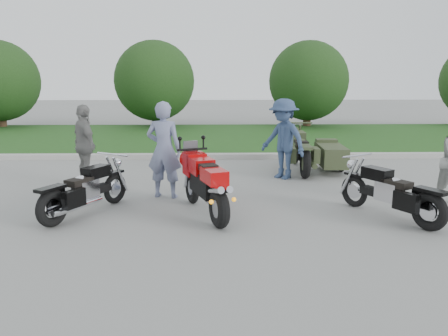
{
  "coord_description": "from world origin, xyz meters",
  "views": [
    {
      "loc": [
        -0.29,
        -6.68,
        2.37
      ],
      "look_at": [
        -0.13,
        0.81,
        0.8
      ],
      "focal_mm": 35.0,
      "sensor_mm": 36.0,
      "label": 1
    }
  ],
  "objects_px": {
    "cruiser_right": "(394,195)",
    "person_back": "(85,145)",
    "person_stripe": "(164,150)",
    "cruiser_sidecar": "(318,154)",
    "person_denim": "(283,139)",
    "sportbike_red": "(205,182)",
    "cruiser_left": "(82,192)"
  },
  "relations": [
    {
      "from": "cruiser_right",
      "to": "person_back",
      "type": "height_order",
      "value": "person_back"
    },
    {
      "from": "person_stripe",
      "to": "cruiser_sidecar",
      "type": "bearing_deg",
      "value": -136.65
    },
    {
      "from": "cruiser_right",
      "to": "person_back",
      "type": "bearing_deg",
      "value": 126.35
    },
    {
      "from": "person_denim",
      "to": "cruiser_sidecar",
      "type": "bearing_deg",
      "value": 81.75
    },
    {
      "from": "cruiser_sidecar",
      "to": "person_denim",
      "type": "bearing_deg",
      "value": -142.67
    },
    {
      "from": "cruiser_sidecar",
      "to": "person_stripe",
      "type": "xyz_separation_m",
      "value": [
        -3.62,
        -2.3,
        0.5
      ]
    },
    {
      "from": "sportbike_red",
      "to": "person_back",
      "type": "xyz_separation_m",
      "value": [
        -2.7,
        2.3,
        0.3
      ]
    },
    {
      "from": "person_stripe",
      "to": "person_back",
      "type": "distance_m",
      "value": 2.16
    },
    {
      "from": "cruiser_left",
      "to": "person_stripe",
      "type": "relative_size",
      "value": 1.0
    },
    {
      "from": "sportbike_red",
      "to": "cruiser_right",
      "type": "distance_m",
      "value": 3.2
    },
    {
      "from": "person_stripe",
      "to": "person_denim",
      "type": "bearing_deg",
      "value": -137.53
    },
    {
      "from": "cruiser_right",
      "to": "sportbike_red",
      "type": "bearing_deg",
      "value": 145.12
    },
    {
      "from": "cruiser_right",
      "to": "cruiser_sidecar",
      "type": "distance_m",
      "value": 3.81
    },
    {
      "from": "person_stripe",
      "to": "person_back",
      "type": "height_order",
      "value": "person_stripe"
    },
    {
      "from": "cruiser_left",
      "to": "cruiser_sidecar",
      "type": "height_order",
      "value": "cruiser_sidecar"
    },
    {
      "from": "sportbike_red",
      "to": "cruiser_right",
      "type": "relative_size",
      "value": 1.07
    },
    {
      "from": "person_denim",
      "to": "sportbike_red",
      "type": "bearing_deg",
      "value": -75.15
    },
    {
      "from": "cruiser_sidecar",
      "to": "person_stripe",
      "type": "distance_m",
      "value": 4.32
    },
    {
      "from": "cruiser_left",
      "to": "person_stripe",
      "type": "bearing_deg",
      "value": 70.56
    },
    {
      "from": "person_stripe",
      "to": "person_back",
      "type": "relative_size",
      "value": 1.07
    },
    {
      "from": "cruiser_sidecar",
      "to": "cruiser_left",
      "type": "bearing_deg",
      "value": -142.01
    },
    {
      "from": "sportbike_red",
      "to": "cruiser_sidecar",
      "type": "relative_size",
      "value": 0.82
    },
    {
      "from": "person_back",
      "to": "cruiser_sidecar",
      "type": "bearing_deg",
      "value": -113.12
    },
    {
      "from": "cruiser_left",
      "to": "person_back",
      "type": "height_order",
      "value": "person_back"
    },
    {
      "from": "sportbike_red",
      "to": "person_denim",
      "type": "bearing_deg",
      "value": 38.19
    },
    {
      "from": "cruiser_sidecar",
      "to": "person_back",
      "type": "height_order",
      "value": "person_back"
    },
    {
      "from": "sportbike_red",
      "to": "cruiser_right",
      "type": "height_order",
      "value": "sportbike_red"
    },
    {
      "from": "cruiser_left",
      "to": "cruiser_sidecar",
      "type": "bearing_deg",
      "value": 63.53
    },
    {
      "from": "cruiser_right",
      "to": "person_back",
      "type": "xyz_separation_m",
      "value": [
        -5.88,
        2.57,
        0.47
      ]
    },
    {
      "from": "sportbike_red",
      "to": "person_stripe",
      "type": "height_order",
      "value": "person_stripe"
    },
    {
      "from": "cruiser_left",
      "to": "person_stripe",
      "type": "xyz_separation_m",
      "value": [
        1.29,
        1.18,
        0.55
      ]
    },
    {
      "from": "cruiser_right",
      "to": "cruiser_sidecar",
      "type": "height_order",
      "value": "cruiser_sidecar"
    }
  ]
}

